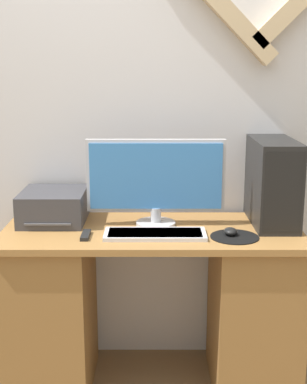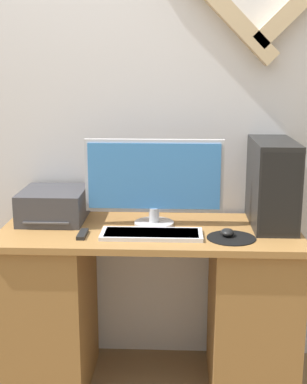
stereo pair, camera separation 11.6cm
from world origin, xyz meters
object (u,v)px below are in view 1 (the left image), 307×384
at_px(keyboard, 153,234).
at_px(monitor, 153,179).
at_px(mouse, 228,231).
at_px(printer, 51,207).
at_px(computer_tower, 269,181).
at_px(remote_control, 83,235).

bearing_deg(keyboard, monitor, 88.71).
relative_size(mouse, printer, 0.22).
bearing_deg(keyboard, mouse, 0.88).
xyz_separation_m(mouse, printer, (-0.82, 0.22, 0.05)).
relative_size(monitor, computer_tower, 1.36).
distance_m(printer, remote_control, 0.31).
bearing_deg(computer_tower, monitor, -174.35).
height_order(keyboard, mouse, mouse).
xyz_separation_m(monitor, printer, (-0.49, 0.06, -0.15)).
bearing_deg(mouse, monitor, 153.38).
distance_m(mouse, remote_control, 0.64).
bearing_deg(printer, computer_tower, -0.22).
height_order(keyboard, printer, printer).
relative_size(monitor, mouse, 8.88).
bearing_deg(monitor, printer, 173.22).
bearing_deg(keyboard, remote_control, -178.09).
xyz_separation_m(keyboard, mouse, (0.33, 0.01, 0.01)).
bearing_deg(computer_tower, remote_control, -164.71).
xyz_separation_m(monitor, remote_control, (-0.31, -0.18, -0.21)).
distance_m(monitor, remote_control, 0.42).
bearing_deg(mouse, printer, 164.76).
xyz_separation_m(keyboard, computer_tower, (0.55, 0.22, 0.19)).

